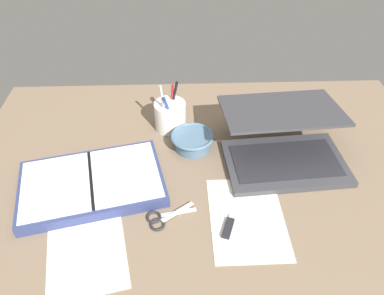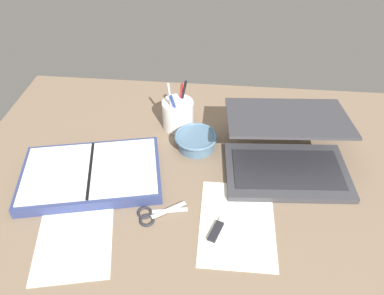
{
  "view_description": "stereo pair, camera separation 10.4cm",
  "coord_description": "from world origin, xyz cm",
  "views": [
    {
      "loc": [
        -7.01,
        -73.8,
        77.31
      ],
      "look_at": [
        -4.19,
        4.74,
        9.0
      ],
      "focal_mm": 35.0,
      "sensor_mm": 36.0,
      "label": 1
    },
    {
      "loc": [
        3.38,
        -73.48,
        77.31
      ],
      "look_at": [
        -4.19,
        4.74,
        9.0
      ],
      "focal_mm": 35.0,
      "sensor_mm": 36.0,
      "label": 2
    }
  ],
  "objects": [
    {
      "name": "scissors",
      "position": [
        -12.63,
        -14.53,
        2.34
      ],
      "size": [
        12.87,
        8.81,
        0.8
      ],
      "rotation": [
        0.0,
        0.0,
        0.41
      ],
      "color": "#B7B7BC",
      "rests_on": "desk_top"
    },
    {
      "name": "desk_top",
      "position": [
        0.0,
        0.0,
        1.0
      ],
      "size": [
        140.0,
        100.0,
        2.0
      ],
      "primitive_type": "cube",
      "color": "#75604C",
      "rests_on": "ground"
    },
    {
      "name": "laptop",
      "position": [
        22.5,
        7.4,
        7.1
      ],
      "size": [
        36.31,
        33.91,
        14.29
      ],
      "rotation": [
        0.0,
        0.0,
        0.07
      ],
      "color": "#38383D",
      "rests_on": "desk_top"
    },
    {
      "name": "paper_sheet_front",
      "position": [
        8.97,
        -14.73,
        2.08
      ],
      "size": [
        18.7,
        26.84,
        0.16
      ],
      "primitive_type": "cube",
      "rotation": [
        0.0,
        0.0,
        0.01
      ],
      "color": "silver",
      "rests_on": "desk_top"
    },
    {
      "name": "bowl",
      "position": [
        -3.77,
        13.15,
        4.58
      ],
      "size": [
        13.15,
        13.15,
        4.62
      ],
      "color": "slate",
      "rests_on": "desk_top"
    },
    {
      "name": "planner",
      "position": [
        -31.54,
        -2.95,
        3.7
      ],
      "size": [
        42.31,
        32.02,
        3.58
      ],
      "rotation": [
        0.0,
        0.0,
        0.22
      ],
      "color": "navy",
      "rests_on": "desk_top"
    },
    {
      "name": "pen_cup",
      "position": [
        -10.51,
        23.23,
        6.76
      ],
      "size": [
        10.0,
        10.0,
        16.87
      ],
      "color": "white",
      "rests_on": "desk_top"
    },
    {
      "name": "paper_sheet_beside_planner",
      "position": [
        -30.07,
        -21.81,
        2.08
      ],
      "size": [
        23.0,
        29.47,
        0.16
      ],
      "primitive_type": "cube",
      "rotation": [
        0.0,
        0.0,
        0.22
      ],
      "color": "white",
      "rests_on": "desk_top"
    },
    {
      "name": "usb_drive",
      "position": [
        3.9,
        -17.98,
        2.5
      ],
      "size": [
        3.94,
        7.32,
        1.0
      ],
      "rotation": [
        0.0,
        0.0,
        -0.34
      ],
      "color": "black",
      "rests_on": "desk_top"
    }
  ]
}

